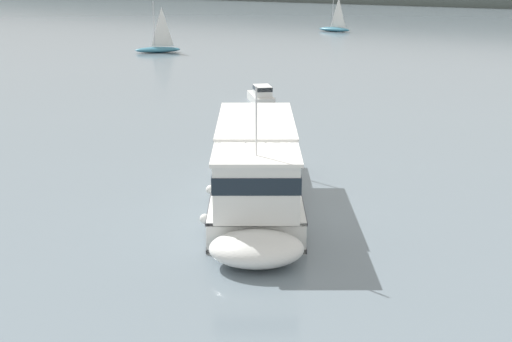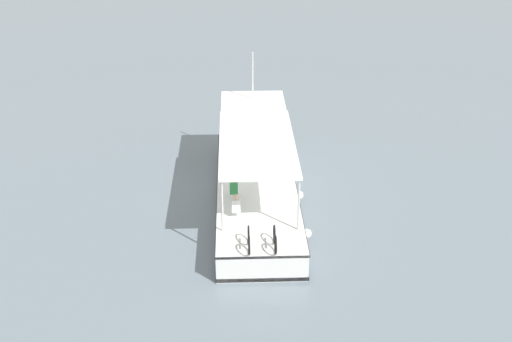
{
  "view_description": "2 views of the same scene",
  "coord_description": "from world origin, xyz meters",
  "px_view_note": "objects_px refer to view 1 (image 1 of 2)",
  "views": [
    {
      "loc": [
        12.36,
        -20.34,
        8.91
      ],
      "look_at": [
        -1.17,
        1.45,
        1.4
      ],
      "focal_mm": 49.32,
      "sensor_mm": 36.0,
      "label": 1
    },
    {
      "loc": [
        -13.91,
        23.63,
        13.73
      ],
      "look_at": [
        -1.17,
        1.45,
        1.4
      ],
      "focal_mm": 47.93,
      "sensor_mm": 36.0,
      "label": 2
    }
  ],
  "objects_px": {
    "ferry_main": "(256,189)",
    "sailboat_far_left": "(335,28)",
    "sailboat_far_right": "(158,47)",
    "motorboat_horizon_west": "(261,95)"
  },
  "relations": [
    {
      "from": "motorboat_horizon_west",
      "to": "sailboat_far_left",
      "type": "relative_size",
      "value": 0.66
    },
    {
      "from": "motorboat_horizon_west",
      "to": "sailboat_far_right",
      "type": "distance_m",
      "value": 30.72
    },
    {
      "from": "ferry_main",
      "to": "sailboat_far_right",
      "type": "bearing_deg",
      "value": 133.44
    },
    {
      "from": "ferry_main",
      "to": "motorboat_horizon_west",
      "type": "height_order",
      "value": "ferry_main"
    },
    {
      "from": "ferry_main",
      "to": "sailboat_far_right",
      "type": "distance_m",
      "value": 51.91
    },
    {
      "from": "motorboat_horizon_west",
      "to": "sailboat_far_right",
      "type": "xyz_separation_m",
      "value": [
        -24.35,
        18.73,
        -0.0
      ]
    },
    {
      "from": "ferry_main",
      "to": "sailboat_far_left",
      "type": "distance_m",
      "value": 76.62
    },
    {
      "from": "ferry_main",
      "to": "sailboat_far_left",
      "type": "bearing_deg",
      "value": 113.53
    },
    {
      "from": "sailboat_far_right",
      "to": "sailboat_far_left",
      "type": "relative_size",
      "value": 1.0
    },
    {
      "from": "motorboat_horizon_west",
      "to": "sailboat_far_right",
      "type": "relative_size",
      "value": 0.66
    }
  ]
}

